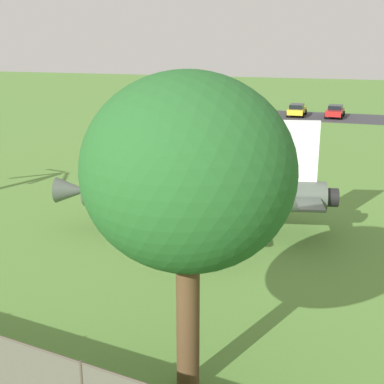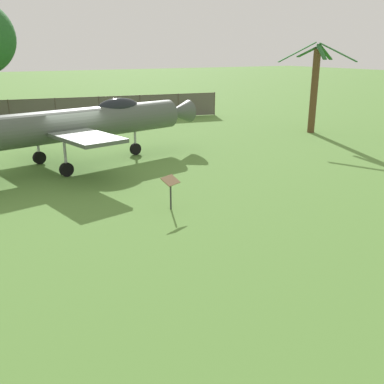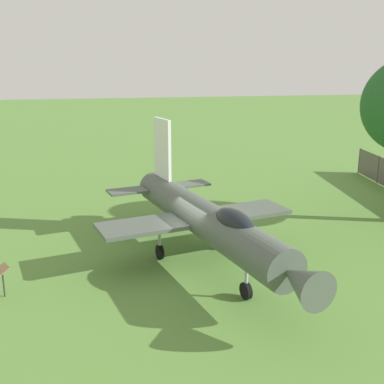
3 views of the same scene
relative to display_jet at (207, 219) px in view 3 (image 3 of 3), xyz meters
The scene contains 3 objects.
ground_plane 2.00m from the display_jet, 102.23° to the left, with size 200.00×200.00×0.00m, color #568438.
display_jet is the anchor object (origin of this frame).
info_plaque 7.61m from the display_jet, behind, with size 0.61×0.71×1.14m.
Camera 3 is at (-4.34, -17.29, 7.77)m, focal length 44.32 mm.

